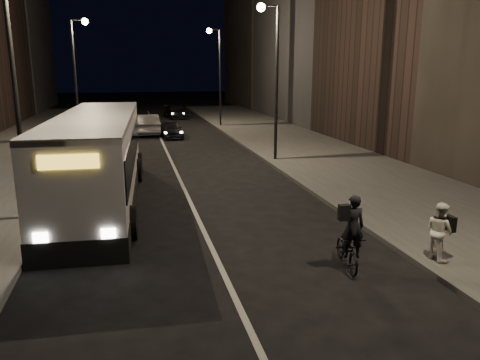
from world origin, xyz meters
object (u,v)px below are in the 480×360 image
streetlight_right_mid (272,62)px  streetlight_right_far (217,64)px  city_bus (98,155)px  pedestrian_woman (440,231)px  streetlight_left_far (78,63)px  car_near (171,129)px  cyclist_on_bicycle (349,243)px  streetlight_left_near (21,58)px  car_far (176,112)px  car_mid (147,124)px

streetlight_right_mid → streetlight_right_far: same height
streetlight_right_far → city_bus: streetlight_right_far is taller
streetlight_right_mid → pedestrian_woman: (0.27, -14.26, -4.43)m
streetlight_left_far → car_near: size_ratio=2.27×
cyclist_on_bicycle → streetlight_right_far: bearing=94.9°
pedestrian_woman → car_near: (-4.80, 24.72, -0.33)m
streetlight_right_far → cyclist_on_bicycle: (-2.10, -29.88, -4.70)m
streetlight_left_near → car_far: streetlight_left_near is taller
pedestrian_woman → streetlight_right_far: bearing=-4.6°
pedestrian_woman → car_near: 25.18m
streetlight_right_far → streetlight_left_near: same height
city_bus → car_near: 17.07m
streetlight_right_mid → car_mid: 14.74m
streetlight_right_mid → streetlight_left_near: bearing=-143.1°
pedestrian_woman → city_bus: bearing=42.3°
streetlight_right_mid → city_bus: 11.15m
streetlight_left_far → car_mid: size_ratio=1.70×
cyclist_on_bicycle → streetlight_left_near: bearing=154.4°
streetlight_right_far → city_bus: (-8.68, -22.05, -3.52)m
car_near → city_bus: bearing=-108.6°
streetlight_left_far → city_bus: size_ratio=0.64×
car_far → streetlight_left_far: bearing=-126.4°
car_mid → streetlight_right_mid: bearing=114.1°
streetlight_left_far → city_bus: (1.99, -16.05, -3.52)m
pedestrian_woman → car_mid: pedestrian_woman is taller
city_bus → cyclist_on_bicycle: city_bus is taller
streetlight_right_far → car_mid: size_ratio=1.70×
streetlight_right_far → pedestrian_woman: streetlight_right_far is taller
streetlight_right_mid → cyclist_on_bicycle: streetlight_right_mid is taller
cyclist_on_bicycle → car_mid: 26.77m
cyclist_on_bicycle → car_far: bearing=100.0°
streetlight_right_far → car_near: streetlight_right_far is taller
streetlight_right_mid → pedestrian_woman: 14.93m
streetlight_right_far → pedestrian_woman: 30.58m
car_near → car_far: car_far is taller
streetlight_right_far → streetlight_left_near: size_ratio=1.00×
city_bus → pedestrian_woman: city_bus is taller
streetlight_right_far → car_near: (-4.53, -5.54, -4.75)m
streetlight_left_far → pedestrian_woman: 26.97m
streetlight_left_near → car_near: bearing=71.6°
streetlight_left_far → city_bus: streetlight_left_far is taller
city_bus → cyclist_on_bicycle: size_ratio=6.33×
streetlight_right_mid → car_near: (-4.53, 10.46, -4.75)m
streetlight_left_near → cyclist_on_bicycle: bearing=-34.5°
car_far → car_mid: bearing=-113.7°
streetlight_right_mid → city_bus: streetlight_right_mid is taller
streetlight_right_mid → streetlight_left_far: (-10.66, 10.00, 0.00)m
streetlight_left_far → car_mid: bearing=29.9°
streetlight_left_far → car_near: 7.77m
pedestrian_woman → car_near: bearing=5.9°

